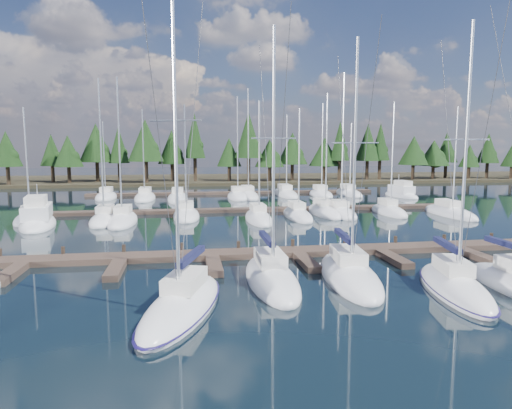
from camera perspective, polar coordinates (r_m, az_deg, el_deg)
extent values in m
plane|color=black|center=(44.29, 1.32, -2.68)|extent=(260.00, 260.00, 0.00)
cube|color=#302A1A|center=(103.50, -4.51, 3.17)|extent=(220.00, 30.00, 0.60)
cube|color=#49382E|center=(32.74, 5.01, -5.91)|extent=(44.00, 2.00, 0.40)
cube|color=#49382E|center=(30.72, -28.41, -7.65)|extent=(0.90, 4.00, 0.40)
cube|color=#49382E|center=(29.25, -17.18, -7.81)|extent=(0.90, 4.00, 0.40)
cube|color=#49382E|center=(28.97, -5.25, -7.66)|extent=(0.90, 4.00, 0.40)
cube|color=#49382E|center=(29.92, 6.38, -7.19)|extent=(0.90, 4.00, 0.40)
cube|color=#49382E|center=(31.99, 16.89, -6.51)|extent=(0.90, 4.00, 0.40)
cube|color=#49382E|center=(34.97, 25.83, -5.77)|extent=(0.90, 4.00, 0.40)
cylinder|color=#31241B|center=(35.00, -29.35, -5.54)|extent=(0.26, 0.26, 0.90)
cylinder|color=#31241B|center=(33.80, -22.96, -5.61)|extent=(0.26, 0.26, 0.90)
cylinder|color=#31241B|center=(33.04, -16.19, -5.61)|extent=(0.26, 0.26, 0.90)
cylinder|color=#31241B|center=(32.76, -9.20, -5.52)|extent=(0.26, 0.26, 0.90)
cylinder|color=#31241B|center=(32.96, -2.20, -5.35)|extent=(0.26, 0.26, 0.90)
cylinder|color=#31241B|center=(33.63, 4.61, -5.11)|extent=(0.26, 0.26, 0.90)
cylinder|color=#31241B|center=(34.76, 11.06, -4.82)|extent=(0.26, 0.26, 0.90)
cylinder|color=#31241B|center=(36.30, 17.03, -4.49)|extent=(0.26, 0.26, 0.90)
cylinder|color=#31241B|center=(38.20, 22.46, -4.15)|extent=(0.26, 0.26, 0.90)
cylinder|color=#31241B|center=(40.40, 27.33, -3.81)|extent=(0.26, 0.26, 0.90)
cube|color=#49382E|center=(54.02, -0.54, -0.66)|extent=(50.00, 1.80, 0.40)
cube|color=#49382E|center=(73.73, -2.76, 1.46)|extent=(46.00, 1.80, 0.40)
ellipsoid|color=white|center=(22.10, -9.19, -12.66)|extent=(5.27, 9.49, 1.90)
cube|color=silver|center=(22.14, -8.88, -9.35)|extent=(2.26, 3.22, 0.70)
cylinder|color=silver|center=(20.36, -10.04, 8.32)|extent=(0.20, 0.20, 14.12)
cylinder|color=silver|center=(22.95, -8.08, -6.79)|extent=(1.33, 3.86, 0.12)
cube|color=#131534|center=(22.91, -8.09, -6.43)|extent=(1.49, 3.76, 0.30)
cylinder|color=silver|center=(20.39, -10.09, 10.30)|extent=(2.28, 0.78, 0.07)
cylinder|color=#3F3F44|center=(18.51, -12.01, 7.92)|extent=(1.23, 3.78, 14.43)
cylinder|color=#3F3F44|center=(22.66, -8.04, 7.86)|extent=(1.50, 4.65, 14.43)
ellipsoid|color=#150D45|center=(22.07, -9.19, -12.49)|extent=(5.48, 9.87, 0.18)
ellipsoid|color=white|center=(26.05, 1.94, -9.46)|extent=(2.69, 9.09, 1.90)
cube|color=silver|center=(26.16, 1.77, -6.66)|extent=(1.48, 2.91, 0.70)
cylinder|color=silver|center=(24.50, 2.21, 6.77)|extent=(0.16, 0.16, 12.87)
cylinder|color=silver|center=(27.04, 1.36, -4.57)|extent=(0.13, 4.00, 0.12)
cube|color=#131534|center=(27.01, 1.36, -4.26)|extent=(0.36, 3.82, 0.30)
cylinder|color=silver|center=(24.50, 2.22, 8.27)|extent=(2.40, 0.07, 0.07)
cylinder|color=#3F3F44|center=(22.59, 3.15, 6.34)|extent=(0.04, 3.93, 13.18)
cylinder|color=#3F3F44|center=(26.87, 1.24, 6.50)|extent=(0.04, 4.84, 13.18)
ellipsoid|color=white|center=(27.23, 11.59, -8.87)|extent=(3.98, 9.79, 1.90)
cube|color=silver|center=(27.37, 11.42, -6.18)|extent=(1.93, 3.21, 0.70)
cylinder|color=silver|center=(25.72, 12.24, 6.16)|extent=(0.18, 0.18, 12.44)
cylinder|color=silver|center=(28.30, 10.91, -4.17)|extent=(0.60, 4.17, 0.12)
cube|color=#131534|center=(28.27, 10.92, -3.87)|extent=(0.81, 4.01, 0.30)
cylinder|color=silver|center=(25.71, 12.28, 7.54)|extent=(2.60, 0.37, 0.07)
cylinder|color=#3F3F44|center=(23.74, 13.45, 5.68)|extent=(0.51, 4.10, 12.75)
cylinder|color=#3F3F44|center=(28.17, 10.96, 5.97)|extent=(0.62, 5.04, 12.75)
ellipsoid|color=white|center=(26.61, 23.57, -9.72)|extent=(4.07, 8.61, 1.90)
cube|color=silver|center=(26.67, 23.39, -7.00)|extent=(1.86, 2.87, 0.70)
cylinder|color=silver|center=(25.15, 24.74, 5.94)|extent=(0.19, 0.19, 12.70)
cylinder|color=silver|center=(27.41, 22.74, -4.98)|extent=(0.85, 3.59, 0.12)
cube|color=#131534|center=(27.38, 22.76, -4.67)|extent=(1.04, 3.48, 0.30)
cylinder|color=silver|center=(25.15, 24.82, 7.38)|extent=(2.19, 0.51, 0.07)
cylinder|color=#3F3F44|center=(23.51, 26.34, 5.44)|extent=(0.75, 3.52, 13.01)
cylinder|color=#3F3F44|center=(27.20, 23.00, 5.76)|extent=(0.91, 4.33, 13.01)
ellipsoid|color=#150D45|center=(26.59, 23.58, -9.57)|extent=(4.23, 8.95, 0.18)
cylinder|color=silver|center=(28.78, 29.34, -4.79)|extent=(0.16, 4.40, 0.12)
cube|color=#131534|center=(28.75, 29.36, -4.50)|extent=(0.39, 4.20, 0.30)
ellipsoid|color=white|center=(52.45, -26.25, -1.71)|extent=(2.60, 7.55, 1.90)
cube|color=silver|center=(52.65, -26.20, -0.35)|extent=(1.43, 2.42, 0.70)
cylinder|color=silver|center=(51.57, -26.75, 4.95)|extent=(0.16, 0.16, 10.51)
ellipsoid|color=white|center=(48.49, -18.37, -2.00)|extent=(2.77, 7.69, 1.90)
cube|color=silver|center=(48.69, -18.35, -0.53)|extent=(1.52, 2.46, 0.70)
cylinder|color=silver|center=(47.53, -18.81, 6.81)|extent=(0.16, 0.16, 13.18)
ellipsoid|color=white|center=(47.78, -16.32, -2.06)|extent=(2.76, 9.10, 1.90)
cube|color=silver|center=(48.05, -16.30, -0.56)|extent=(1.52, 2.91, 0.70)
cylinder|color=silver|center=(46.73, -16.72, 6.95)|extent=(0.16, 0.16, 13.28)
ellipsoid|color=white|center=(49.88, -8.70, -1.46)|extent=(2.82, 8.39, 1.90)
cube|color=silver|center=(50.13, -8.73, -0.03)|extent=(1.55, 2.69, 0.70)
cylinder|color=silver|center=(48.90, -8.85, 5.82)|extent=(0.16, 0.16, 10.97)
ellipsoid|color=white|center=(47.24, 0.32, -1.86)|extent=(2.52, 8.80, 1.90)
cube|color=silver|center=(47.50, 0.24, -0.35)|extent=(1.38, 2.82, 0.70)
cylinder|color=silver|center=(46.22, 0.41, 5.96)|extent=(0.16, 0.16, 11.18)
ellipsoid|color=white|center=(49.51, 5.21, -1.47)|extent=(2.46, 8.88, 1.90)
cube|color=silver|center=(49.77, 5.10, -0.03)|extent=(1.35, 2.84, 0.70)
cylinder|color=silver|center=(48.53, 5.42, 5.64)|extent=(0.16, 0.16, 10.60)
ellipsoid|color=white|center=(52.31, 8.51, -1.05)|extent=(2.69, 9.43, 1.90)
cube|color=silver|center=(52.60, 8.38, 0.31)|extent=(1.48, 3.02, 0.70)
cylinder|color=silver|center=(51.32, 8.81, 6.67)|extent=(0.16, 0.16, 12.38)
ellipsoid|color=white|center=(51.51, 10.47, -1.22)|extent=(2.81, 7.48, 1.90)
cube|color=silver|center=(51.70, 10.36, 0.15)|extent=(1.55, 2.39, 0.70)
cylinder|color=silver|center=(50.61, 10.82, 7.81)|extent=(0.16, 0.16, 14.47)
ellipsoid|color=white|center=(54.23, 16.27, -0.97)|extent=(2.43, 7.91, 1.90)
cube|color=silver|center=(54.44, 16.14, 0.34)|extent=(1.34, 2.53, 0.70)
cylinder|color=silver|center=(53.36, 16.70, 6.01)|extent=(0.16, 0.16, 11.51)
ellipsoid|color=white|center=(55.33, 23.05, -1.10)|extent=(2.60, 9.71, 1.90)
cube|color=silver|center=(55.59, 22.85, 0.19)|extent=(1.43, 3.11, 0.70)
cylinder|color=silver|center=(54.42, 23.65, 5.41)|extent=(0.16, 0.16, 10.92)
ellipsoid|color=white|center=(70.75, -18.22, 0.82)|extent=(2.89, 7.87, 1.90)
cube|color=silver|center=(71.02, -18.21, 1.82)|extent=(1.59, 2.52, 0.70)
cylinder|color=silver|center=(69.98, -18.47, 5.64)|extent=(0.16, 0.16, 10.22)
ellipsoid|color=white|center=(68.35, -13.70, 0.76)|extent=(2.92, 9.64, 1.90)
cube|color=silver|center=(68.71, -13.70, 1.80)|extent=(1.61, 3.09, 0.70)
cylinder|color=silver|center=(67.47, -13.91, 6.46)|extent=(0.16, 0.16, 11.90)
ellipsoid|color=white|center=(66.53, -9.75, 0.69)|extent=(2.89, 11.23, 1.90)
cube|color=silver|center=(66.97, -9.77, 1.77)|extent=(1.59, 3.59, 0.70)
cylinder|color=silver|center=(65.55, -9.91, 7.53)|extent=(0.16, 0.16, 14.14)
ellipsoid|color=white|center=(67.81, -2.32, 0.91)|extent=(2.88, 8.78, 1.90)
cube|color=silver|center=(68.12, -2.37, 1.96)|extent=(1.58, 2.81, 0.70)
cylinder|color=silver|center=(66.96, -2.32, 7.49)|extent=(0.16, 0.16, 13.83)
ellipsoid|color=white|center=(69.25, -1.01, 1.05)|extent=(2.90, 10.70, 1.90)
cube|color=silver|center=(69.66, -1.07, 2.08)|extent=(1.59, 3.42, 0.70)
cylinder|color=silver|center=(68.32, -0.96, 8.02)|extent=(0.16, 0.16, 15.09)
ellipsoid|color=white|center=(71.76, 3.73, 1.26)|extent=(2.99, 11.28, 1.90)
cube|color=silver|center=(72.19, 3.64, 2.25)|extent=(1.64, 3.61, 0.70)
cylinder|color=silver|center=(70.82, 3.87, 6.53)|extent=(0.16, 0.16, 11.51)
ellipsoid|color=white|center=(71.55, 8.10, 1.18)|extent=(2.99, 7.89, 1.90)
cube|color=silver|center=(71.81, 8.02, 2.17)|extent=(1.64, 2.53, 0.70)
cylinder|color=silver|center=(70.78, 8.30, 7.12)|extent=(0.16, 0.16, 13.11)
ellipsoid|color=white|center=(73.71, 11.52, 1.28)|extent=(2.75, 9.44, 1.90)
cube|color=silver|center=(74.04, 11.41, 2.24)|extent=(1.51, 3.02, 0.70)
cylinder|color=silver|center=(72.90, 11.76, 5.92)|extent=(0.16, 0.16, 10.25)
ellipsoid|color=white|center=(49.18, -25.60, -2.28)|extent=(5.07, 10.14, 1.94)
cube|color=white|center=(48.99, -25.68, -0.78)|extent=(3.42, 5.70, 1.29)
cube|color=silver|center=(48.39, -25.80, 0.41)|extent=(2.41, 3.68, 0.97)
cylinder|color=silver|center=(49.76, -25.68, 1.33)|extent=(0.09, 0.09, 1.72)
ellipsoid|color=white|center=(73.46, 17.67, 1.03)|extent=(3.46, 8.40, 1.64)
cube|color=white|center=(73.36, 17.71, 1.87)|extent=(2.45, 4.67, 1.09)
cube|color=silver|center=(72.94, 17.90, 2.55)|extent=(1.76, 2.99, 0.82)
cylinder|color=silver|center=(73.94, 17.42, 3.05)|extent=(0.09, 0.09, 1.46)
cylinder|color=black|center=(96.49, -28.57, 3.20)|extent=(0.70, 0.70, 3.36)
cone|color=black|center=(96.34, -28.75, 6.13)|extent=(5.34, 5.34, 6.54)
ellipsoid|color=black|center=(96.19, -28.41, 5.26)|extent=(3.20, 3.20, 3.20)
cylinder|color=black|center=(100.03, -24.05, 3.53)|extent=(0.70, 0.70, 3.23)
cone|color=black|center=(99.89, -24.20, 6.25)|extent=(4.48, 4.48, 6.28)
ellipsoid|color=black|center=(99.78, -23.87, 5.44)|extent=(2.69, 2.69, 2.69)
cylinder|color=black|center=(95.98, -22.31, 3.45)|extent=(0.70, 0.70, 3.14)
cone|color=black|center=(95.82, -22.44, 6.21)|extent=(5.54, 5.54, 6.10)
ellipsoid|color=black|center=(95.73, -22.11, 5.39)|extent=(3.33, 3.33, 3.33)
cylinder|color=black|center=(98.04, -19.21, 3.90)|extent=(0.70, 0.70, 3.96)
cone|color=black|center=(97.91, -19.35, 7.30)|extent=(6.75, 6.75, 7.69)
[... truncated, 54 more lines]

